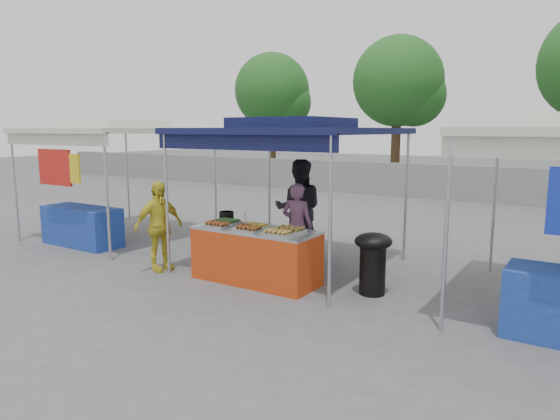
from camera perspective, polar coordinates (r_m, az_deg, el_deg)
The scene contains 22 objects.
ground_plane at distance 8.05m, azimuth -2.34°, elevation -7.97°, with size 80.00×80.00×0.00m, color #525254.
back_wall at distance 17.93m, azimuth 18.40°, elevation 3.01°, with size 40.00×0.25×1.20m, color slate.
main_canopy at distance 8.50m, azimuth 1.37°, elevation 9.15°, with size 3.20×3.20×2.57m.
neighbor_stall_left at distance 11.30m, azimuth -19.67°, elevation 4.71°, with size 3.20×3.20×2.57m.
tree_0 at distance 23.22m, azimuth -0.56°, elevation 13.11°, with size 3.46×3.39×5.82m.
tree_1 at distance 20.30m, azimuth 13.76°, elevation 13.68°, with size 3.52×3.46×5.95m.
vendor_table at distance 7.86m, azimuth -2.79°, elevation -5.19°, with size 2.00×0.80×0.85m.
food_tray_fl at distance 7.92m, azimuth -7.20°, elevation -1.73°, with size 0.42×0.30×0.07m.
food_tray_fm at distance 7.55m, azimuth -3.70°, elevation -2.21°, with size 0.42×0.30×0.07m.
food_tray_fr at distance 7.25m, azimuth -0.25°, elevation -2.67°, with size 0.42×0.30×0.07m.
food_tray_bl at distance 8.20m, azimuth -6.05°, elevation -1.34°, with size 0.42×0.30×0.07m.
food_tray_bm at distance 7.84m, azimuth -2.73°, elevation -1.78°, with size 0.42×0.30×0.07m.
food_tray_br at distance 7.47m, azimuth 1.17°, elevation -2.31°, with size 0.42×0.30×0.07m.
cooking_pot at distance 8.55m, azimuth -6.13°, elevation -0.65°, with size 0.25×0.25×0.15m, color black.
skewer_cup at distance 7.77m, azimuth -4.03°, elevation -1.77°, with size 0.08×0.08×0.10m, color #ACACB2.
wok_burner at distance 7.36m, azimuth 10.57°, elevation -5.39°, with size 0.54×0.54×0.92m.
crate_left at distance 8.82m, azimuth -2.58°, elevation -5.55°, with size 0.44×0.31×0.27m, color navy.
crate_right at distance 8.41m, azimuth 1.82°, elevation -6.08°, with size 0.54×0.38×0.32m, color navy.
crate_stacked at distance 8.33m, azimuth 1.83°, elevation -3.96°, with size 0.53×0.37×0.32m, color navy.
vendor_woman at distance 8.53m, azimuth 1.97°, elevation -1.85°, with size 0.54×0.36×1.48m, color #7E5070.
helper_man at distance 9.22m, azimuth 2.16°, elevation 0.11°, with size 0.90×0.70×1.84m, color black.
customer_person at distance 8.65m, azimuth -13.68°, elevation -1.81°, with size 0.89×0.37×1.53m, color gold.
Camera 1 is at (4.45, -6.28, 2.37)m, focal length 32.00 mm.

